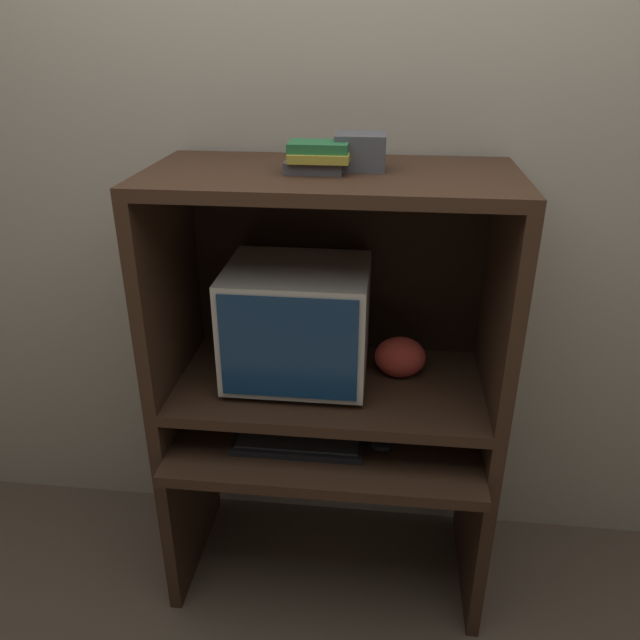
{
  "coord_description": "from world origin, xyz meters",
  "views": [
    {
      "loc": [
        0.16,
        -1.45,
        1.81
      ],
      "look_at": [
        -0.03,
        0.26,
        1.0
      ],
      "focal_mm": 35.0,
      "sensor_mm": 36.0,
      "label": 1
    }
  ],
  "objects_px": {
    "keyboard": "(298,443)",
    "storage_box": "(361,152)",
    "mouse": "(381,446)",
    "book_stack": "(317,157)",
    "snack_bag": "(400,357)",
    "crt_monitor": "(297,322)"
  },
  "relations": [
    {
      "from": "keyboard",
      "to": "storage_box",
      "type": "height_order",
      "value": "storage_box"
    },
    {
      "from": "mouse",
      "to": "book_stack",
      "type": "bearing_deg",
      "value": 150.84
    },
    {
      "from": "mouse",
      "to": "snack_bag",
      "type": "relative_size",
      "value": 0.42
    },
    {
      "from": "mouse",
      "to": "storage_box",
      "type": "xyz_separation_m",
      "value": [
        -0.1,
        0.17,
        0.86
      ]
    },
    {
      "from": "snack_bag",
      "to": "storage_box",
      "type": "height_order",
      "value": "storage_box"
    },
    {
      "from": "mouse",
      "to": "keyboard",
      "type": "bearing_deg",
      "value": -178.73
    },
    {
      "from": "crt_monitor",
      "to": "snack_bag",
      "type": "bearing_deg",
      "value": 7.9
    },
    {
      "from": "mouse",
      "to": "snack_bag",
      "type": "distance_m",
      "value": 0.29
    },
    {
      "from": "keyboard",
      "to": "mouse",
      "type": "xyz_separation_m",
      "value": [
        0.26,
        0.01,
        0.0
      ]
    },
    {
      "from": "crt_monitor",
      "to": "storage_box",
      "type": "bearing_deg",
      "value": 6.56
    },
    {
      "from": "crt_monitor",
      "to": "storage_box",
      "type": "height_order",
      "value": "storage_box"
    },
    {
      "from": "keyboard",
      "to": "book_stack",
      "type": "distance_m",
      "value": 0.86
    },
    {
      "from": "book_stack",
      "to": "keyboard",
      "type": "bearing_deg",
      "value": -111.44
    },
    {
      "from": "keyboard",
      "to": "storage_box",
      "type": "relative_size",
      "value": 2.97
    },
    {
      "from": "crt_monitor",
      "to": "snack_bag",
      "type": "xyz_separation_m",
      "value": [
        0.32,
        0.04,
        -0.13
      ]
    },
    {
      "from": "keyboard",
      "to": "book_stack",
      "type": "relative_size",
      "value": 2.34
    },
    {
      "from": "crt_monitor",
      "to": "snack_bag",
      "type": "relative_size",
      "value": 2.66
    },
    {
      "from": "keyboard",
      "to": "storage_box",
      "type": "bearing_deg",
      "value": 47.34
    },
    {
      "from": "snack_bag",
      "to": "keyboard",
      "type": "bearing_deg",
      "value": -146.79
    },
    {
      "from": "book_stack",
      "to": "storage_box",
      "type": "distance_m",
      "value": 0.13
    },
    {
      "from": "snack_bag",
      "to": "book_stack",
      "type": "relative_size",
      "value": 0.93
    },
    {
      "from": "mouse",
      "to": "snack_bag",
      "type": "height_order",
      "value": "snack_bag"
    }
  ]
}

